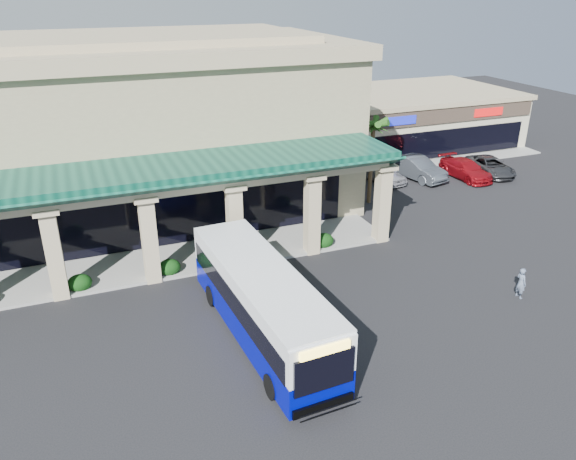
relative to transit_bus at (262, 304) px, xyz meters
name	(u,v)px	position (x,y,z in m)	size (l,w,h in m)	color
ground	(326,301)	(3.86, 1.62, -1.63)	(110.00, 110.00, 0.00)	black
main_building	(109,128)	(-4.14, 17.62, 4.04)	(30.80, 14.80, 11.35)	tan
arcade	(134,220)	(-4.14, 8.42, 1.22)	(30.00, 6.20, 5.70)	#0A3D30
strip_mall	(391,118)	(21.86, 25.62, 0.82)	(22.50, 12.50, 4.90)	beige
palm_0	(371,157)	(12.36, 12.62, 1.67)	(2.40, 2.40, 6.60)	#1B4211
palm_1	(363,150)	(13.36, 15.62, 1.27)	(2.40, 2.40, 5.80)	#1B4211
broadleaf_tree	(311,143)	(11.36, 20.62, 0.77)	(2.60, 2.60, 4.81)	black
transit_bus	(262,304)	(0.00, 0.00, 0.00)	(2.72, 11.70, 3.27)	#0005A1
pedestrian	(521,283)	(12.85, -1.56, -0.83)	(0.58, 0.38, 1.60)	slate
car_silver	(383,173)	(15.56, 16.16, -0.91)	(1.72, 4.26, 1.45)	#A9A8AE
car_white	(416,168)	(18.38, 15.87, -0.77)	(1.83, 5.25, 1.73)	#3C424A
car_red	(465,169)	(22.05, 14.51, -0.91)	(2.02, 4.97, 1.44)	maroon
car_gray	(490,166)	(24.51, 14.56, -0.95)	(2.28, 4.94, 1.37)	#2F2F32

